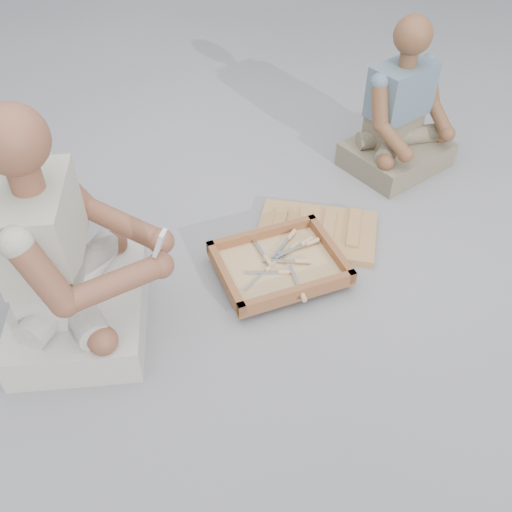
{
  "coord_description": "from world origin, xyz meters",
  "views": [
    {
      "loc": [
        -0.11,
        -1.54,
        1.86
      ],
      "look_at": [
        -0.08,
        0.12,
        0.3
      ],
      "focal_mm": 40.0,
      "sensor_mm": 36.0,
      "label": 1
    }
  ],
  "objects_px": {
    "tool_tray": "(279,265)",
    "craftsman": "(66,264)",
    "companion": "(400,121)",
    "carved_panel": "(317,232)"
  },
  "relations": [
    {
      "from": "carved_panel",
      "to": "companion",
      "type": "height_order",
      "value": "companion"
    },
    {
      "from": "carved_panel",
      "to": "craftsman",
      "type": "height_order",
      "value": "craftsman"
    },
    {
      "from": "craftsman",
      "to": "companion",
      "type": "bearing_deg",
      "value": 122.44
    },
    {
      "from": "companion",
      "to": "tool_tray",
      "type": "bearing_deg",
      "value": 15.48
    },
    {
      "from": "carved_panel",
      "to": "tool_tray",
      "type": "distance_m",
      "value": 0.34
    },
    {
      "from": "tool_tray",
      "to": "craftsman",
      "type": "distance_m",
      "value": 0.93
    },
    {
      "from": "craftsman",
      "to": "companion",
      "type": "distance_m",
      "value": 1.93
    },
    {
      "from": "tool_tray",
      "to": "craftsman",
      "type": "height_order",
      "value": "craftsman"
    },
    {
      "from": "tool_tray",
      "to": "companion",
      "type": "distance_m",
      "value": 1.15
    },
    {
      "from": "companion",
      "to": "craftsman",
      "type": "bearing_deg",
      "value": 0.71
    }
  ]
}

